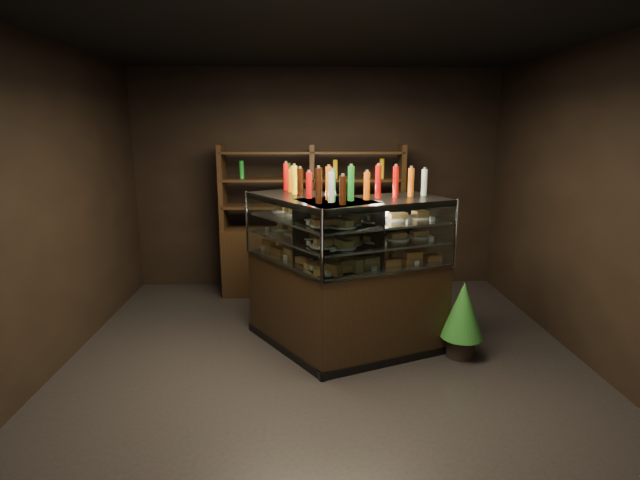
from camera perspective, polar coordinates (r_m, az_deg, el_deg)
The scene contains 7 objects.
ground at distance 4.97m, azimuth 0.57°, elevation -13.70°, with size 5.00×5.00×0.00m, color black.
room_shell at distance 4.46m, azimuth 0.62°, elevation 9.23°, with size 5.02×5.02×3.01m.
display_case at distance 5.05m, azimuth 2.39°, elevation -6.89°, with size 2.09×1.59×1.56m.
food_display at distance 4.86m, azimuth 2.45°, elevation 0.55°, with size 1.69×1.18×0.48m.
bottles_top at distance 4.78m, azimuth 2.53°, elevation 6.51°, with size 1.52×1.04×0.30m.
potted_conifer at distance 5.07m, azimuth 16.03°, elevation -7.56°, with size 0.41×0.41×0.87m.
back_shelving at distance 6.69m, azimuth -0.89°, elevation -1.15°, with size 2.40×0.46×2.00m.
Camera 1 is at (-0.21, -4.44, 2.22)m, focal length 28.00 mm.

